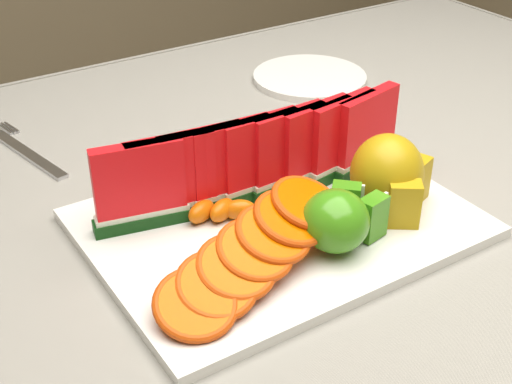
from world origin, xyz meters
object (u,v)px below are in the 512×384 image
Objects in this scene: platter at (278,223)px; pear_cluster at (390,176)px; side_plate at (310,77)px; fork at (26,151)px; apple_cluster at (340,219)px.

pear_cluster is (0.12, -0.04, 0.04)m from platter.
side_plate is at bearing 66.10° from pear_cluster.
fork is at bearing 129.22° from pear_cluster.
side_plate is at bearing -0.36° from fork.
apple_cluster is 0.99× the size of pear_cluster.
pear_cluster reaches higher than fork.
apple_cluster is at bearing -161.61° from pear_cluster.
fork is (-0.18, 0.32, -0.00)m from platter.
pear_cluster is 0.56× the size of fork.
fork is at bearing 119.27° from platter.
pear_cluster is 0.46× the size of side_plate.
platter is 0.37m from fork.
pear_cluster is (0.09, 0.03, 0.01)m from apple_cluster.
platter is at bearing -60.73° from fork.
side_plate is (0.16, 0.36, -0.05)m from pear_cluster.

